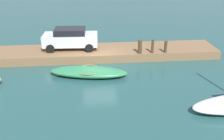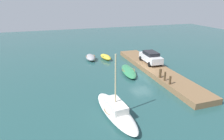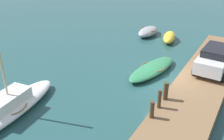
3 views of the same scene
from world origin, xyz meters
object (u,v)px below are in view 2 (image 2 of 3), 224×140
motorboat_green (129,71)px  mooring_post_east (160,73)px  parked_car (151,57)px  dinghy_yellow (106,57)px  sailboat_white (116,110)px  mooring_post_west (170,80)px  mooring_post_mid_east (160,75)px  rowboat_grey (91,57)px  mooring_post_mid_west (165,76)px

motorboat_green → mooring_post_east: (-3.88, -2.32, 0.85)m
motorboat_green → parked_car: size_ratio=1.27×
motorboat_green → dinghy_yellow: size_ratio=1.76×
sailboat_white → motorboat_green: bearing=-34.5°
sailboat_white → mooring_post_west: bearing=-73.9°
sailboat_white → parked_car: (9.95, -8.75, 1.03)m
sailboat_white → parked_car: 13.29m
motorboat_green → mooring_post_west: (-5.85, -2.32, 0.79)m
mooring_post_mid_east → motorboat_green: bearing=30.5°
motorboat_green → rowboat_grey: (7.39, 3.48, 0.11)m
rowboat_grey → parked_car: (-6.08, -7.39, 1.08)m
mooring_post_east → parked_car: (5.19, -1.59, 0.34)m
rowboat_grey → mooring_post_east: size_ratio=3.09×
mooring_post_west → parked_car: (7.16, -1.59, 0.40)m
mooring_post_mid_west → mooring_post_mid_east: mooring_post_mid_west is taller
sailboat_white → mooring_post_mid_west: 8.13m
rowboat_grey → mooring_post_east: bearing=-149.7°
rowboat_grey → mooring_post_east: 12.69m
motorboat_green → dinghy_yellow: (6.84, 1.12, 0.10)m
mooring_post_east → mooring_post_mid_west: bearing=180.0°
mooring_post_mid_west → parked_car: (6.16, -1.59, 0.34)m
rowboat_grey → mooring_post_mid_east: (-11.33, -5.80, 0.59)m
motorboat_green → mooring_post_mid_west: mooring_post_mid_west is taller
motorboat_green → parked_car: parked_car is taller
motorboat_green → dinghy_yellow: bearing=19.6°
motorboat_green → sailboat_white: (-8.65, 4.84, 0.16)m
mooring_post_mid_east → parked_car: size_ratio=0.17×
rowboat_grey → mooring_post_mid_west: (-12.24, -5.80, 0.75)m
motorboat_green → rowboat_grey: size_ratio=1.68×
motorboat_green → mooring_post_east: 4.60m
parked_car → mooring_post_mid_east: bearing=165.8°
rowboat_grey → mooring_post_mid_west: 13.56m
mooring_post_mid_west → mooring_post_mid_east: 0.92m
motorboat_green → mooring_post_mid_east: (-3.94, -2.32, 0.69)m
motorboat_green → parked_car: bearing=-61.2°
sailboat_white → mooring_post_mid_west: size_ratio=6.76×
motorboat_green → mooring_post_mid_east: mooring_post_mid_east is taller
sailboat_white → mooring_post_west: (2.79, -7.15, 0.62)m
sailboat_white → mooring_post_mid_east: (4.71, -7.15, 0.53)m
mooring_post_west → dinghy_yellow: bearing=15.1°
mooring_post_west → mooring_post_mid_west: bearing=0.0°
mooring_post_mid_west → mooring_post_mid_east: bearing=0.0°
mooring_post_west → mooring_post_mid_east: size_ratio=1.26×
mooring_post_west → motorboat_green: bearing=21.6°
sailboat_white → mooring_post_mid_east: size_ratio=9.81×
dinghy_yellow → mooring_post_east: (-10.72, -3.43, 0.75)m
rowboat_grey → dinghy_yellow: size_ratio=1.04×
sailboat_white → mooring_post_west: sailboat_white is taller
mooring_post_mid_east → parked_car: 5.51m
motorboat_green → mooring_post_mid_west: (-4.85, -2.32, 0.86)m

